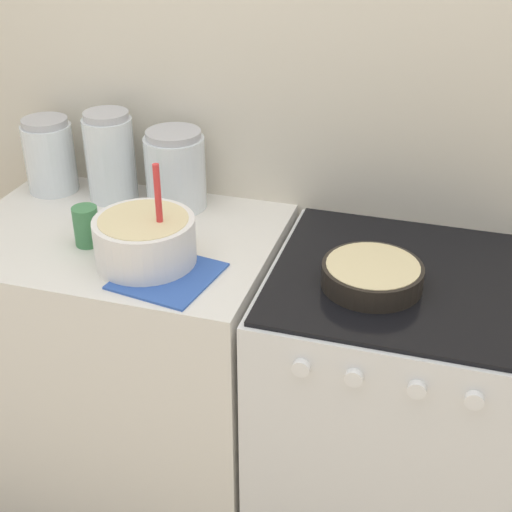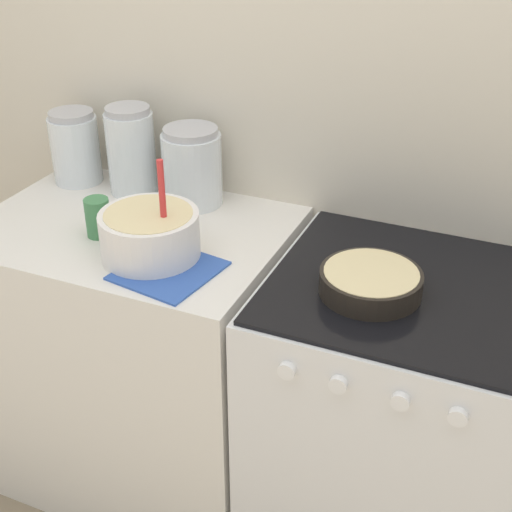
% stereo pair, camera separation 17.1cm
% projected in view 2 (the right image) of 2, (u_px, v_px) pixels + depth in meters
% --- Properties ---
extents(wall_back, '(4.70, 0.05, 2.40)m').
position_uv_depth(wall_back, '(320.00, 105.00, 1.93)').
color(wall_back, beige).
rests_on(wall_back, ground_plane).
extents(countertop_cabinet, '(0.85, 0.62, 0.90)m').
position_uv_depth(countertop_cabinet, '(142.00, 357.00, 2.18)').
color(countertop_cabinet, silver).
rests_on(countertop_cabinet, ground_plane).
extents(stove, '(0.66, 0.64, 0.90)m').
position_uv_depth(stove, '(390.00, 427.00, 1.92)').
color(stove, silver).
rests_on(stove, ground_plane).
extents(mixing_bowl, '(0.25, 0.25, 0.27)m').
position_uv_depth(mixing_bowl, '(150.00, 232.00, 1.78)').
color(mixing_bowl, white).
rests_on(mixing_bowl, countertop_cabinet).
extents(baking_pan, '(0.24, 0.24, 0.06)m').
position_uv_depth(baking_pan, '(371.00, 282.00, 1.65)').
color(baking_pan, black).
rests_on(baking_pan, stove).
extents(storage_jar_left, '(0.15, 0.15, 0.22)m').
position_uv_depth(storage_jar_left, '(76.00, 152.00, 2.18)').
color(storage_jar_left, silver).
rests_on(storage_jar_left, countertop_cabinet).
extents(storage_jar_middle, '(0.14, 0.14, 0.26)m').
position_uv_depth(storage_jar_middle, '(132.00, 156.00, 2.10)').
color(storage_jar_middle, silver).
rests_on(storage_jar_middle, countertop_cabinet).
extents(storage_jar_right, '(0.17, 0.17, 0.23)m').
position_uv_depth(storage_jar_right, '(192.00, 172.00, 2.04)').
color(storage_jar_right, silver).
rests_on(storage_jar_right, countertop_cabinet).
extents(tin_can, '(0.07, 0.07, 0.11)m').
position_uv_depth(tin_can, '(98.00, 217.00, 1.88)').
color(tin_can, '#3F7F4C').
rests_on(tin_can, countertop_cabinet).
extents(recipe_page, '(0.25, 0.26, 0.01)m').
position_uv_depth(recipe_page, '(169.00, 271.00, 1.74)').
color(recipe_page, '#3359B2').
rests_on(recipe_page, countertop_cabinet).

